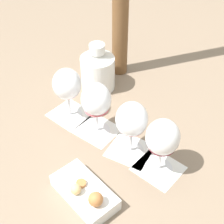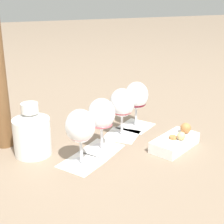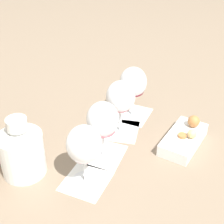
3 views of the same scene
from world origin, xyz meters
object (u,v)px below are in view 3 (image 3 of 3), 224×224
wine_glass_0 (84,147)px  wine_glass_3 (133,85)px  wine_glass_1 (103,122)px  wine_glass_2 (121,99)px  snack_dish (184,138)px  ceramic_vase (21,150)px

wine_glass_0 → wine_glass_3: same height
wine_glass_0 → wine_glass_1: size_ratio=1.00×
wine_glass_2 → snack_dish: bearing=-48.4°
wine_glass_3 → ceramic_vase: 0.40m
wine_glass_3 → ceramic_vase: bearing=-166.2°
wine_glass_3 → wine_glass_2: bearing=-143.3°
wine_glass_3 → snack_dish: (0.05, -0.20, -0.09)m
wine_glass_0 → snack_dish: size_ratio=0.87×
wine_glass_2 → wine_glass_3: (0.08, 0.06, 0.00)m
wine_glass_3 → ceramic_vase: wine_glass_3 is taller
wine_glass_1 → wine_glass_2: (0.10, 0.08, -0.00)m
wine_glass_1 → ceramic_vase: bearing=169.3°
wine_glass_1 → snack_dish: (0.23, -0.07, -0.09)m
wine_glass_0 → wine_glass_2: bearing=38.8°
wine_glass_0 → ceramic_vase: size_ratio=1.01×
wine_glass_0 → snack_dish: wine_glass_0 is taller
wine_glass_0 → ceramic_vase: bearing=138.1°
wine_glass_2 → snack_dish: (0.13, -0.15, -0.09)m
wine_glass_2 → ceramic_vase: size_ratio=1.01×
wine_glass_0 → wine_glass_2: size_ratio=1.00×
wine_glass_1 → wine_glass_2: 0.12m
wine_glass_1 → wine_glass_2: size_ratio=1.00×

